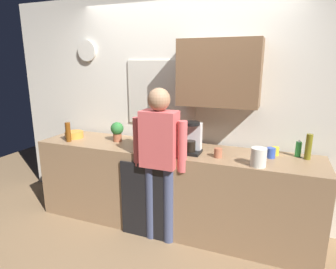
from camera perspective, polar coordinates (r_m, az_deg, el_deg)
name	(u,v)px	position (r m, az deg, el deg)	size (l,w,h in m)	color
ground_plane	(160,238)	(3.27, -1.59, -19.92)	(8.00, 8.00, 0.00)	#8C6D4C
kitchen_counter	(170,187)	(3.28, 0.44, -10.48)	(3.11, 0.64, 0.92)	#937251
dishwasher_panel	(145,202)	(3.08, -4.54, -13.19)	(0.56, 0.02, 0.83)	black
back_wall_assembly	(187,104)	(3.38, 3.74, 6.11)	(4.71, 0.42, 2.60)	silver
coffee_maker	(192,139)	(2.94, 4.77, -0.88)	(0.20, 0.20, 0.33)	black
bottle_olive_oil	(309,147)	(3.05, 26.18, -2.21)	(0.06, 0.06, 0.25)	olive
bottle_red_vinegar	(171,136)	(3.19, 0.61, -0.31)	(0.06, 0.06, 0.22)	maroon
bottle_amber_beer	(68,132)	(3.55, -19.27, 0.47)	(0.06, 0.06, 0.23)	brown
bottle_dark_sauce	(136,135)	(3.32, -6.48, -0.17)	(0.06, 0.06, 0.18)	black
cup_blue_mug	(271,153)	(2.97, 19.79, -3.45)	(0.08, 0.08, 0.10)	#3351B2
cup_terracotta_mug	(218,153)	(2.86, 9.94, -3.61)	(0.08, 0.08, 0.09)	#B26647
cup_yellow_cup	(275,151)	(3.07, 20.54, -3.12)	(0.07, 0.07, 0.09)	yellow
mixing_bowl	(74,135)	(3.72, -18.17, -0.02)	(0.22, 0.22, 0.08)	orange
potted_plant	(117,130)	(3.41, -10.08, 0.82)	(0.15, 0.15, 0.23)	#9E5638
dish_soap	(298,149)	(3.10, 24.51, -2.64)	(0.06, 0.06, 0.18)	green
storage_canister	(258,157)	(2.69, 17.57, -4.33)	(0.14, 0.14, 0.17)	silver
person_at_sink	(159,154)	(2.85, -1.72, -3.89)	(0.57, 0.22, 1.60)	#3F4766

